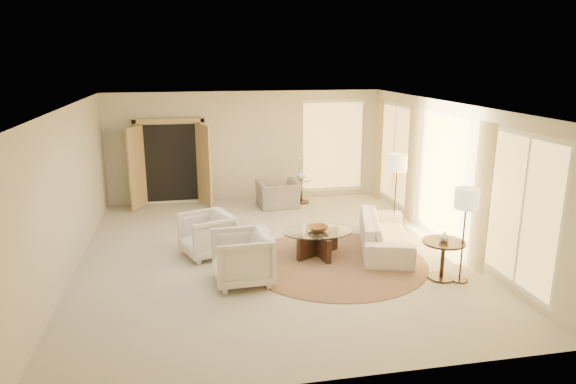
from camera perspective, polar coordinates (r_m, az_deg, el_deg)
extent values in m
cube|color=beige|center=(9.81, -1.86, -6.99)|extent=(7.00, 8.00, 0.02)
cube|color=white|center=(9.15, -2.01, 9.60)|extent=(7.00, 8.00, 0.02)
cube|color=beige|center=(13.26, -4.69, 5.06)|extent=(7.00, 0.04, 2.80)
cube|color=beige|center=(5.65, 4.60, -8.43)|extent=(7.00, 0.04, 2.80)
cube|color=beige|center=(9.49, -23.27, 0.00)|extent=(0.04, 8.00, 2.80)
cube|color=beige|center=(10.50, 17.30, 1.86)|extent=(0.04, 8.00, 2.80)
cube|color=tan|center=(13.14, -12.88, 3.23)|extent=(1.80, 0.12, 2.16)
cube|color=tan|center=(12.94, -16.44, 2.60)|extent=(0.35, 0.66, 2.00)
cube|color=tan|center=(12.88, -9.34, 2.95)|extent=(0.35, 0.66, 2.00)
cylinder|color=#442B1D|center=(9.47, 5.31, -7.74)|extent=(3.90, 3.90, 0.01)
imported|color=silver|center=(10.12, 10.72, -4.50)|extent=(1.48, 2.41, 0.66)
imported|color=silver|center=(9.72, -9.01, -4.49)|extent=(1.06, 1.10, 0.89)
imported|color=silver|center=(8.50, -5.13, -7.05)|extent=(0.90, 0.96, 0.95)
imported|color=gray|center=(12.69, -1.10, 0.21)|extent=(1.05, 0.74, 0.87)
cube|color=black|center=(9.69, 3.33, -5.80)|extent=(0.26, 1.00, 0.44)
cube|color=black|center=(9.69, 3.33, -5.80)|extent=(0.91, 0.58, 0.44)
cylinder|color=white|center=(9.60, 3.36, -4.37)|extent=(1.77, 1.77, 0.02)
cylinder|color=black|center=(9.15, 16.64, -9.09)|extent=(0.44, 0.44, 0.03)
cylinder|color=black|center=(9.04, 16.78, -7.30)|extent=(0.07, 0.07, 0.63)
cylinder|color=black|center=(8.92, 16.94, -5.36)|extent=(0.70, 0.70, 0.03)
cylinder|color=#2F2219|center=(13.20, 1.47, -1.10)|extent=(0.41, 0.41, 0.03)
cylinder|color=#2F2219|center=(13.13, 1.48, 0.11)|extent=(0.06, 0.06, 0.59)
cylinder|color=white|center=(13.05, 1.49, 1.40)|extent=(0.54, 0.54, 0.03)
cylinder|color=#2F2219|center=(11.15, 11.62, -4.42)|extent=(0.29, 0.29, 0.03)
cylinder|color=#2F2219|center=(10.95, 11.81, -0.93)|extent=(0.03, 0.03, 1.44)
cylinder|color=beige|center=(10.76, 12.04, 3.19)|extent=(0.41, 0.41, 0.35)
cylinder|color=#2F2219|center=(9.16, 18.50, -9.24)|extent=(0.27, 0.27, 0.03)
cylinder|color=#2F2219|center=(8.92, 18.85, -5.35)|extent=(0.03, 0.03, 1.35)
cylinder|color=beige|center=(8.70, 19.25, -0.68)|extent=(0.39, 0.39, 0.33)
imported|color=brown|center=(9.58, 3.36, -4.07)|extent=(0.43, 0.43, 0.09)
imported|color=white|center=(8.89, 16.99, -4.77)|extent=(0.21, 0.21, 0.17)
imported|color=white|center=(13.02, 1.49, 1.94)|extent=(0.28, 0.28, 0.23)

